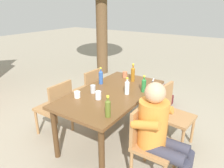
# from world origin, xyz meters

# --- Properties ---
(ground_plane) EXTENTS (24.00, 24.00, 0.00)m
(ground_plane) POSITION_xyz_m (0.00, 0.00, 0.00)
(ground_plane) COLOR gray
(dining_table) EXTENTS (1.68, 0.90, 0.76)m
(dining_table) POSITION_xyz_m (0.00, 0.00, 0.67)
(dining_table) COLOR brown
(dining_table) RESTS_ON ground_plane
(chair_near_left) EXTENTS (0.44, 0.44, 0.87)m
(chair_near_left) POSITION_xyz_m (-0.38, -0.75, 0.49)
(chair_near_left) COLOR #A37547
(chair_near_left) RESTS_ON ground_plane
(chair_near_right) EXTENTS (0.48, 0.48, 0.87)m
(chair_near_right) POSITION_xyz_m (0.39, -0.75, 0.49)
(chair_near_right) COLOR #A37547
(chair_near_right) RESTS_ON ground_plane
(chair_far_right) EXTENTS (0.45, 0.45, 0.87)m
(chair_far_right) POSITION_xyz_m (0.38, 0.75, 0.49)
(chair_far_right) COLOR #A37547
(chair_far_right) RESTS_ON ground_plane
(chair_far_left) EXTENTS (0.44, 0.44, 0.87)m
(chair_far_left) POSITION_xyz_m (-0.38, 0.75, 0.49)
(chair_far_left) COLOR #A37547
(chair_far_left) RESTS_ON ground_plane
(person_in_white_shirt) EXTENTS (0.47, 0.62, 1.18)m
(person_in_white_shirt) POSITION_xyz_m (-0.38, -0.86, 0.66)
(person_in_white_shirt) COLOR orange
(person_in_white_shirt) RESTS_ON ground_plane
(bottle_amber) EXTENTS (0.06, 0.06, 0.29)m
(bottle_amber) POSITION_xyz_m (0.55, -0.03, 0.88)
(bottle_amber) COLOR #996019
(bottle_amber) RESTS_ON dining_table
(bottle_blue) EXTENTS (0.06, 0.06, 0.26)m
(bottle_blue) POSITION_xyz_m (0.18, 0.32, 0.87)
(bottle_blue) COLOR #2D56A3
(bottle_blue) RESTS_ON dining_table
(bottle_clear) EXTENTS (0.06, 0.06, 0.24)m
(bottle_clear) POSITION_xyz_m (0.06, -0.21, 0.86)
(bottle_clear) COLOR white
(bottle_clear) RESTS_ON dining_table
(bottle_green) EXTENTS (0.06, 0.06, 0.24)m
(bottle_green) POSITION_xyz_m (0.25, -0.36, 0.86)
(bottle_green) COLOR #287A38
(bottle_green) RESTS_ON dining_table
(bottle_olive) EXTENTS (0.06, 0.06, 0.25)m
(bottle_olive) POSITION_xyz_m (-0.60, -0.34, 0.87)
(bottle_olive) COLOR #566623
(bottle_olive) RESTS_ON dining_table
(cup_steel) EXTENTS (0.07, 0.07, 0.11)m
(cup_steel) POSITION_xyz_m (-0.17, 0.20, 0.81)
(cup_steel) COLOR #B2B7BC
(cup_steel) RESTS_ON dining_table
(cup_glass) EXTENTS (0.08, 0.08, 0.11)m
(cup_glass) POSITION_xyz_m (-0.29, 0.02, 0.81)
(cup_glass) COLOR silver
(cup_glass) RESTS_ON dining_table
(cup_terracotta) EXTENTS (0.08, 0.08, 0.10)m
(cup_terracotta) POSITION_xyz_m (0.65, 0.17, 0.81)
(cup_terracotta) COLOR #BC6B47
(cup_terracotta) RESTS_ON dining_table
(cup_white) EXTENTS (0.08, 0.08, 0.08)m
(cup_white) POSITION_xyz_m (-0.41, 0.28, 0.80)
(cup_white) COLOR white
(cup_white) RESTS_ON dining_table
(table_knife) EXTENTS (0.24, 0.09, 0.01)m
(table_knife) POSITION_xyz_m (0.72, -0.31, 0.76)
(table_knife) COLOR silver
(table_knife) RESTS_ON dining_table
(backpack_by_near_side) EXTENTS (0.30, 0.22, 0.40)m
(backpack_by_near_side) POSITION_xyz_m (1.49, -0.30, 0.19)
(backpack_by_near_side) COLOR maroon
(backpack_by_near_side) RESTS_ON ground_plane
(backpack_by_far_side) EXTENTS (0.31, 0.24, 0.40)m
(backpack_by_far_side) POSITION_xyz_m (1.32, -0.23, 0.19)
(backpack_by_far_side) COLOR black
(backpack_by_far_side) RESTS_ON ground_plane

